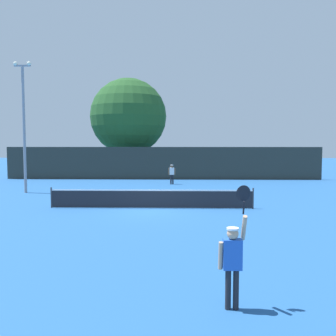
{
  "coord_description": "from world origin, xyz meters",
  "views": [
    {
      "loc": [
        1.34,
        -18.69,
        3.42
      ],
      "look_at": [
        0.74,
        4.59,
        1.76
      ],
      "focal_mm": 39.0,
      "sensor_mm": 36.0,
      "label": 1
    }
  ],
  "objects_px": {
    "large_tree": "(128,117)",
    "parked_car_near": "(142,165)",
    "player_serving": "(233,255)",
    "player_receiving": "(172,172)",
    "tennis_ball": "(158,201)",
    "light_pole": "(24,119)"
  },
  "relations": [
    {
      "from": "player_serving",
      "to": "light_pole",
      "type": "xyz_separation_m",
      "value": [
        -11.4,
        16.94,
        3.81
      ]
    },
    {
      "from": "player_serving",
      "to": "player_receiving",
      "type": "relative_size",
      "value": 1.61
    },
    {
      "from": "large_tree",
      "to": "tennis_ball",
      "type": "bearing_deg",
      "value": -76.89
    },
    {
      "from": "player_serving",
      "to": "light_pole",
      "type": "bearing_deg",
      "value": 123.93
    },
    {
      "from": "player_receiving",
      "to": "parked_car_near",
      "type": "xyz_separation_m",
      "value": [
        -3.7,
        12.86,
        -0.19
      ]
    },
    {
      "from": "parked_car_near",
      "to": "player_receiving",
      "type": "bearing_deg",
      "value": -80.09
    },
    {
      "from": "player_serving",
      "to": "player_receiving",
      "type": "bearing_deg",
      "value": 94.08
    },
    {
      "from": "player_serving",
      "to": "large_tree",
      "type": "xyz_separation_m",
      "value": [
        -6.23,
        30.74,
        4.94
      ]
    },
    {
      "from": "player_serving",
      "to": "player_receiving",
      "type": "xyz_separation_m",
      "value": [
        -1.58,
        22.12,
        -0.16
      ]
    },
    {
      "from": "large_tree",
      "to": "parked_car_near",
      "type": "relative_size",
      "value": 2.29
    },
    {
      "from": "parked_car_near",
      "to": "large_tree",
      "type": "bearing_deg",
      "value": -108.79
    },
    {
      "from": "player_receiving",
      "to": "large_tree",
      "type": "bearing_deg",
      "value": -61.65
    },
    {
      "from": "player_serving",
      "to": "tennis_ball",
      "type": "relative_size",
      "value": 37.46
    },
    {
      "from": "player_receiving",
      "to": "tennis_ball",
      "type": "bearing_deg",
      "value": 85.48
    },
    {
      "from": "large_tree",
      "to": "parked_car_near",
      "type": "bearing_deg",
      "value": 77.33
    },
    {
      "from": "large_tree",
      "to": "player_serving",
      "type": "bearing_deg",
      "value": -78.55
    },
    {
      "from": "tennis_ball",
      "to": "parked_car_near",
      "type": "relative_size",
      "value": 0.02
    },
    {
      "from": "player_receiving",
      "to": "player_serving",
      "type": "bearing_deg",
      "value": 94.08
    },
    {
      "from": "player_receiving",
      "to": "tennis_ball",
      "type": "relative_size",
      "value": 23.27
    },
    {
      "from": "player_receiving",
      "to": "tennis_ball",
      "type": "xyz_separation_m",
      "value": [
        -0.67,
        -8.48,
        -0.93
      ]
    },
    {
      "from": "tennis_ball",
      "to": "parked_car_near",
      "type": "bearing_deg",
      "value": 98.07
    },
    {
      "from": "player_receiving",
      "to": "light_pole",
      "type": "height_order",
      "value": "light_pole"
    }
  ]
}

